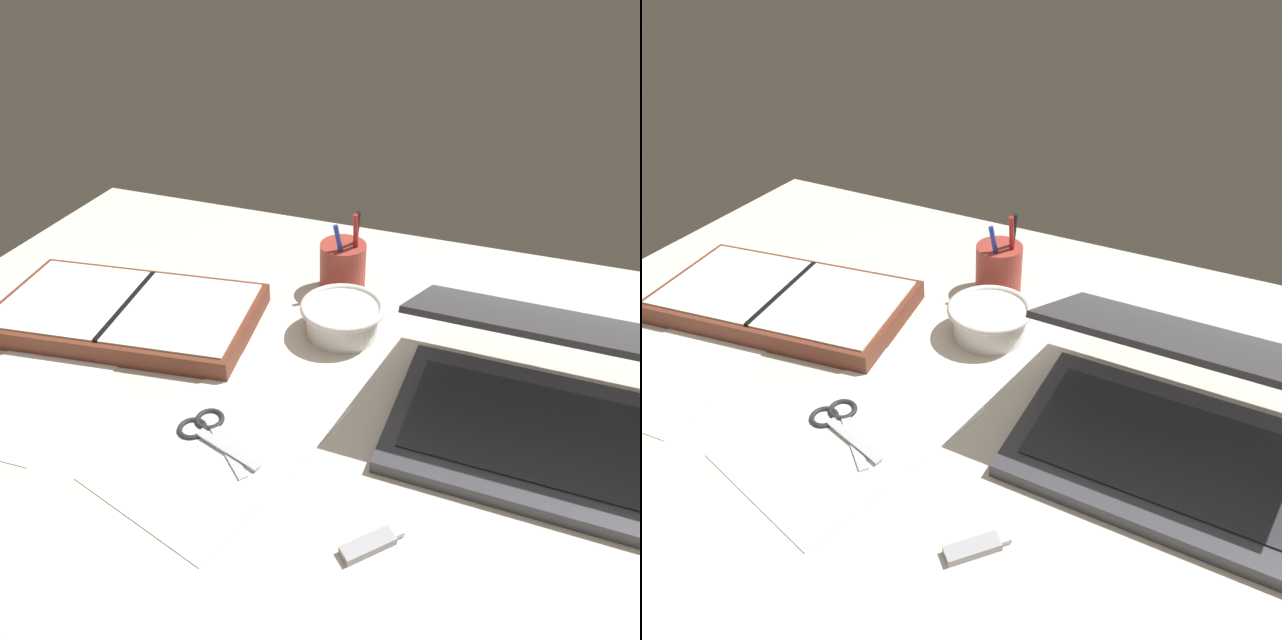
% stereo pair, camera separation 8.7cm
% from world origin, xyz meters
% --- Properties ---
extents(desk_top, '(1.40, 1.00, 0.02)m').
position_xyz_m(desk_top, '(0.00, 0.00, 0.01)').
color(desk_top, beige).
rests_on(desk_top, ground).
extents(laptop, '(0.36, 0.31, 0.18)m').
position_xyz_m(laptop, '(0.28, 0.03, 0.07)').
color(laptop, '#38383D').
rests_on(laptop, desk_top).
extents(bowl, '(0.13, 0.13, 0.05)m').
position_xyz_m(bowl, '(-0.02, 0.14, 0.05)').
color(bowl, silver).
rests_on(bowl, desk_top).
extents(pen_cup, '(0.08, 0.08, 0.15)m').
position_xyz_m(pen_cup, '(-0.06, 0.26, 0.06)').
color(pen_cup, '#9E382D').
rests_on(pen_cup, desk_top).
extents(planner, '(0.43, 0.27, 0.04)m').
position_xyz_m(planner, '(-0.35, 0.05, 0.04)').
color(planner, brown).
rests_on(planner, desk_top).
extents(scissors, '(0.13, 0.10, 0.01)m').
position_xyz_m(scissors, '(-0.11, -0.13, 0.02)').
color(scissors, '#B7B7BC').
rests_on(scissors, desk_top).
extents(paper_sheet_front, '(0.27, 0.34, 0.00)m').
position_xyz_m(paper_sheet_front, '(-0.09, -0.13, 0.02)').
color(paper_sheet_front, white).
rests_on(paper_sheet_front, desk_top).
extents(paper_sheet_beside_planner, '(0.19, 0.30, 0.00)m').
position_xyz_m(paper_sheet_beside_planner, '(-0.39, -0.11, 0.02)').
color(paper_sheet_beside_planner, white).
rests_on(paper_sheet_beside_planner, desk_top).
extents(usb_drive, '(0.06, 0.06, 0.01)m').
position_xyz_m(usb_drive, '(0.13, -0.22, 0.02)').
color(usb_drive, '#99999E').
rests_on(usb_drive, desk_top).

